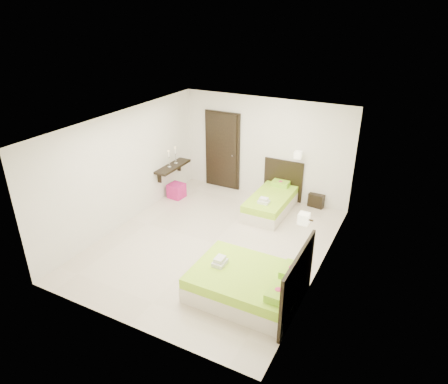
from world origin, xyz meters
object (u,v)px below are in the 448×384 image
at_px(ottoman, 177,191).
at_px(bed_single, 272,201).
at_px(bed_double, 250,284).
at_px(nightstand, 317,199).

bearing_deg(ottoman, bed_single, 10.18).
bearing_deg(bed_double, ottoman, 140.65).
relative_size(bed_single, ottoman, 4.55).
height_order(bed_double, nightstand, bed_double).
bearing_deg(nightstand, ottoman, -153.77).
height_order(bed_single, bed_double, bed_double).
distance_m(bed_double, ottoman, 4.33).
bearing_deg(nightstand, bed_single, -133.08).
relative_size(bed_double, nightstand, 4.79).
height_order(nightstand, ottoman, ottoman).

